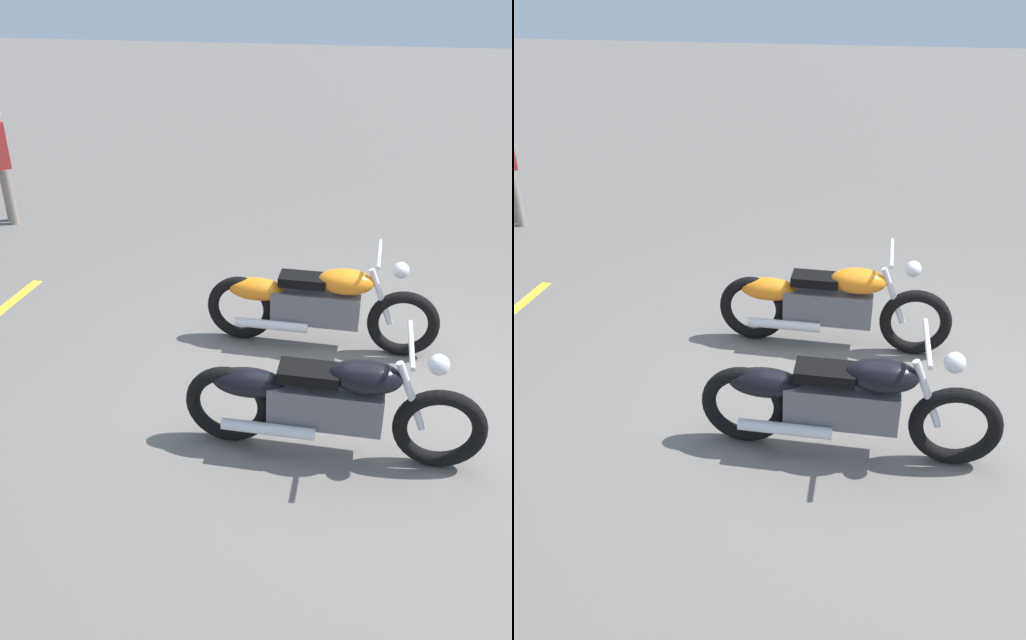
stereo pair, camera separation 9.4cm
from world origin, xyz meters
The scene contains 4 objects.
ground_plane centered at (0.00, 0.00, 0.00)m, with size 60.00×60.00×0.00m, color #66605B.
motorcycle_bright_foreground centered at (0.55, -0.75, 0.46)m, with size 2.23×0.62×1.04m.
motorcycle_dark_foreground centered at (0.28, 0.76, 0.46)m, with size 2.23×0.62×1.04m.
bystander_secondary centered at (5.33, -3.25, 0.93)m, with size 0.30×0.29×1.66m.
Camera 1 is at (-0.01, 4.42, 3.20)m, focal length 34.61 mm.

